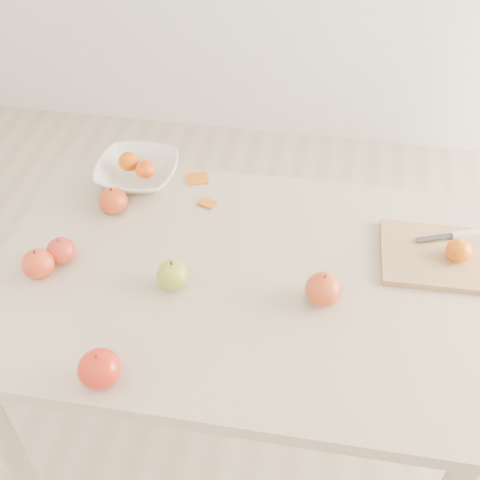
# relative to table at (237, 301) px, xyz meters

# --- Properties ---
(ground) EXTENTS (3.50, 3.50, 0.00)m
(ground) POSITION_rel_table_xyz_m (0.00, 0.00, -0.65)
(ground) COLOR #C6B293
(ground) RESTS_ON ground
(table) EXTENTS (1.20, 0.80, 0.75)m
(table) POSITION_rel_table_xyz_m (0.00, 0.00, 0.00)
(table) COLOR #C2AF92
(table) RESTS_ON ground
(cutting_board) EXTENTS (0.31, 0.23, 0.02)m
(cutting_board) POSITION_rel_table_xyz_m (0.50, 0.14, 0.11)
(cutting_board) COLOR tan
(cutting_board) RESTS_ON table
(board_tangerine) EXTENTS (0.06, 0.06, 0.05)m
(board_tangerine) POSITION_rel_table_xyz_m (0.53, 0.13, 0.14)
(board_tangerine) COLOR orange
(board_tangerine) RESTS_ON cutting_board
(fruit_bowl) EXTENTS (0.23, 0.23, 0.06)m
(fruit_bowl) POSITION_rel_table_xyz_m (-0.34, 0.32, 0.13)
(fruit_bowl) COLOR white
(fruit_bowl) RESTS_ON table
(bowl_tangerine_near) EXTENTS (0.06, 0.06, 0.05)m
(bowl_tangerine_near) POSITION_rel_table_xyz_m (-0.37, 0.33, 0.15)
(bowl_tangerine_near) COLOR orange
(bowl_tangerine_near) RESTS_ON fruit_bowl
(bowl_tangerine_far) EXTENTS (0.06, 0.06, 0.05)m
(bowl_tangerine_far) POSITION_rel_table_xyz_m (-0.31, 0.30, 0.15)
(bowl_tangerine_far) COLOR #DE4707
(bowl_tangerine_far) RESTS_ON fruit_bowl
(orange_peel_a) EXTENTS (0.07, 0.06, 0.01)m
(orange_peel_a) POSITION_rel_table_xyz_m (-0.17, 0.35, 0.10)
(orange_peel_a) COLOR #C65D0E
(orange_peel_a) RESTS_ON table
(orange_peel_b) EXTENTS (0.05, 0.05, 0.01)m
(orange_peel_b) POSITION_rel_table_xyz_m (-0.12, 0.25, 0.10)
(orange_peel_b) COLOR #C9650E
(orange_peel_b) RESTS_ON table
(paring_knife) EXTENTS (0.17, 0.07, 0.01)m
(paring_knife) POSITION_rel_table_xyz_m (0.54, 0.21, 0.12)
(paring_knife) COLOR silver
(paring_knife) RESTS_ON cutting_board
(apple_green) EXTENTS (0.08, 0.08, 0.07)m
(apple_green) POSITION_rel_table_xyz_m (-0.14, -0.06, 0.13)
(apple_green) COLOR olive
(apple_green) RESTS_ON table
(apple_red_c) EXTENTS (0.09, 0.09, 0.08)m
(apple_red_c) POSITION_rel_table_xyz_m (-0.22, -0.34, 0.14)
(apple_red_c) COLOR #A30D14
(apple_red_c) RESTS_ON table
(apple_red_d) EXTENTS (0.08, 0.08, 0.07)m
(apple_red_d) POSITION_rel_table_xyz_m (-0.47, -0.07, 0.13)
(apple_red_d) COLOR maroon
(apple_red_d) RESTS_ON table
(apple_red_b) EXTENTS (0.07, 0.07, 0.07)m
(apple_red_b) POSITION_rel_table_xyz_m (-0.43, -0.02, 0.13)
(apple_red_b) COLOR #980510
(apple_red_b) RESTS_ON table
(apple_red_e) EXTENTS (0.09, 0.09, 0.08)m
(apple_red_e) POSITION_rel_table_xyz_m (0.21, -0.05, 0.14)
(apple_red_e) COLOR maroon
(apple_red_e) RESTS_ON table
(apple_red_a) EXTENTS (0.08, 0.08, 0.07)m
(apple_red_a) POSITION_rel_table_xyz_m (-0.37, 0.18, 0.13)
(apple_red_a) COLOR maroon
(apple_red_a) RESTS_ON table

